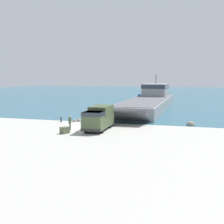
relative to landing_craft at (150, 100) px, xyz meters
The scene contains 11 objects.
ground_plane 31.41m from the landing_craft, 95.15° to the right, with size 240.00×240.00×0.00m, color #A8A59E.
water_surface 65.24m from the landing_craft, 92.48° to the left, with size 240.00×180.00×0.01m, color #285B70.
landing_craft is the anchor object (origin of this frame).
military_truck 31.12m from the landing_craft, 91.05° to the right, with size 3.00×7.27×2.99m.
soldier_on_ramp 32.58m from the landing_craft, 97.16° to the right, with size 0.29×0.46×1.83m.
moored_boat_b 39.32m from the landing_craft, 101.12° to the left, with size 7.56×7.51×2.04m.
mooring_bollard 27.65m from the landing_craft, 107.78° to the right, with size 0.25×0.25×0.85m.
cargo_crate 35.02m from the landing_craft, 95.85° to the right, with size 0.80×0.95×0.80m, color #566042.
shoreline_rock_a 26.17m from the landing_craft, 104.74° to the right, with size 0.74×0.74×0.74m, color gray.
shoreline_rock_b 25.92m from the landing_craft, 66.18° to the right, with size 1.22×1.22×1.22m, color gray.
shoreline_rock_c 25.62m from the landing_craft, 104.16° to the right, with size 0.91×0.91×0.91m, color gray.
Camera 1 is at (16.13, -37.05, 6.70)m, focal length 50.00 mm.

